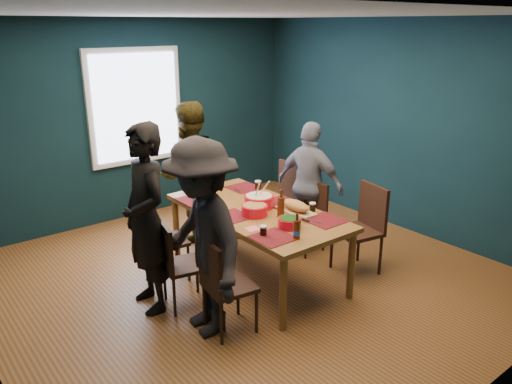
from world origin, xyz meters
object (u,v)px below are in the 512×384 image
Objects in this scene: chair_right_near at (364,222)px; bowl_herbs at (289,222)px; dining_table at (257,216)px; chair_left_far at (158,235)px; person_near_left at (202,239)px; bowl_salad at (255,210)px; chair_right_far at (285,194)px; person_back at (189,172)px; chair_left_near at (221,280)px; chair_left_mid at (176,259)px; bowl_dumpling at (259,201)px; chair_right_mid at (310,211)px; cutting_board at (296,207)px; person_far_left at (146,219)px; person_right at (310,185)px.

bowl_herbs is at bearing -170.71° from chair_right_near.
chair_left_far is (-0.86, 0.58, -0.18)m from dining_table.
bowl_salad is at bearing 121.28° from person_near_left.
chair_right_far is 1.24m from person_back.
chair_right_far is at bearing 131.17° from person_back.
chair_left_near is 0.91× the size of chair_right_near.
chair_left_mid is 2.77× the size of bowl_dumpling.
cutting_board is (-0.67, -0.46, 0.34)m from chair_right_mid.
person_back is at bearing 140.41° from person_far_left.
person_far_left is at bearing 165.23° from bowl_salad.
chair_left_mid is at bearing 84.85° from person_right.
person_far_left is 5.74× the size of bowl_dumpling.
chair_left_near is 2.83× the size of bowl_dumpling.
person_right reaches higher than chair_left_near.
chair_left_mid is 1.33m from cutting_board.
dining_table is 1.10m from person_near_left.
dining_table is 9.16× the size of bowl_herbs.
person_back is at bearing 88.46° from bowl_herbs.
chair_left_mid is at bearing 170.86° from cutting_board.
person_near_left is 1.26m from cutting_board.
person_back reaches higher than chair_left_near.
bowl_herbs is (0.06, -0.46, -0.01)m from bowl_salad.
person_near_left is 7.88× the size of bowl_herbs.
bowl_herbs is (0.92, -0.56, 0.32)m from chair_left_mid.
person_back is at bearing 67.35° from chair_left_mid.
chair_left_near is 1.21m from bowl_dumpling.
chair_left_near is 0.51× the size of person_near_left.
bowl_salad is at bearing -146.08° from chair_right_far.
chair_left_mid is at bearing 174.77° from chair_right_near.
person_back is 1.45m from bowl_salad.
person_back is (1.17, 1.17, -0.03)m from person_far_left.
person_far_left is at bearing 79.64° from person_right.
chair_right_far is 0.51m from chair_right_mid.
person_near_left is (0.00, -0.47, 0.37)m from chair_left_mid.
person_right is at bearing 40.74° from cutting_board.
bowl_herbs is at bearing -148.50° from chair_right_mid.
person_far_left is at bearing -155.31° from person_near_left.
chair_right_near reaches higher than bowl_salad.
chair_right_near reaches higher than chair_left_far.
person_back is at bearing 85.52° from bowl_salad.
bowl_dumpling is (-0.98, -0.23, 0.08)m from person_right.
chair_left_mid is 1.70m from person_back.
bowl_herbs is (1.12, -0.74, -0.08)m from person_far_left.
cutting_board is at bearing -26.23° from bowl_salad.
person_far_left reaches higher than bowl_herbs.
chair_left_mid is at bearing 173.28° from bowl_salad.
chair_left_near is (0.09, -0.61, 0.01)m from chair_left_mid.
person_near_left is at bearing -76.45° from chair_left_mid.
cutting_board is at bearing -127.42° from chair_right_far.
chair_right_mid is at bearing 14.06° from bowl_salad.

